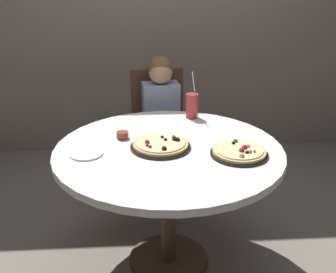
% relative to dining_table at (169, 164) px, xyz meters
% --- Properties ---
extents(ground_plane, '(8.00, 8.00, 0.00)m').
position_rel_dining_table_xyz_m(ground_plane, '(0.00, 0.00, -0.66)').
color(ground_plane, slate).
extents(dining_table, '(1.26, 1.26, 0.75)m').
position_rel_dining_table_xyz_m(dining_table, '(0.00, 0.00, 0.00)').
color(dining_table, silver).
rests_on(dining_table, ground_plane).
extents(chair_wooden, '(0.44, 0.44, 0.95)m').
position_rel_dining_table_xyz_m(chair_wooden, '(-0.01, 0.94, -0.13)').
color(chair_wooden, brown).
rests_on(chair_wooden, ground_plane).
extents(diner_child, '(0.29, 0.42, 1.08)m').
position_rel_dining_table_xyz_m(diner_child, '(0.01, 0.76, -0.17)').
color(diner_child, '#3F4766').
rests_on(diner_child, ground_plane).
extents(pizza_veggie, '(0.33, 0.33, 0.05)m').
position_rel_dining_table_xyz_m(pizza_veggie, '(-0.04, 0.01, 0.11)').
color(pizza_veggie, black).
rests_on(pizza_veggie, dining_table).
extents(pizza_cheese, '(0.31, 0.31, 0.05)m').
position_rel_dining_table_xyz_m(pizza_cheese, '(0.37, -0.11, 0.11)').
color(pizza_cheese, black).
rests_on(pizza_cheese, dining_table).
extents(soda_cup, '(0.08, 0.08, 0.31)m').
position_rel_dining_table_xyz_m(soda_cup, '(0.19, 0.49, 0.17)').
color(soda_cup, '#B73333').
rests_on(soda_cup, dining_table).
extents(sauce_bowl, '(0.07, 0.07, 0.04)m').
position_rel_dining_table_xyz_m(sauce_bowl, '(-0.26, 0.16, 0.11)').
color(sauce_bowl, brown).
rests_on(sauce_bowl, dining_table).
extents(plate_small, '(0.18, 0.18, 0.01)m').
position_rel_dining_table_xyz_m(plate_small, '(-0.44, -0.05, 0.10)').
color(plate_small, white).
rests_on(plate_small, dining_table).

